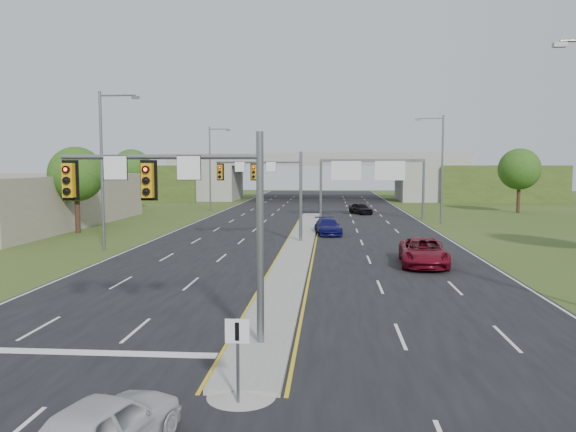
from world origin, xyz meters
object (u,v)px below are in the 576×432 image
(signal_mast_near, at_px, (190,203))
(signal_mast_far, at_px, (271,182))
(car_far_a, at_px, (423,252))
(keep_right_sign, at_px, (238,346))
(car_white, at_px, (104,427))
(sign_gantry, at_px, (371,172))
(car_far_c, at_px, (361,209))
(car_far_b, at_px, (328,227))
(overpass, at_px, (317,180))

(signal_mast_near, bearing_deg, signal_mast_far, 90.00)
(car_far_a, bearing_deg, keep_right_sign, -106.69)
(signal_mast_far, relative_size, car_white, 1.76)
(signal_mast_near, bearing_deg, car_white, -90.01)
(sign_gantry, xyz_separation_m, car_far_c, (-0.71, 6.38, -4.53))
(signal_mast_far, xyz_separation_m, car_far_b, (4.33, 5.40, -4.02))
(keep_right_sign, bearing_deg, sign_gantry, 82.30)
(signal_mast_near, relative_size, keep_right_sign, 3.18)
(signal_mast_near, distance_m, car_far_b, 30.97)
(keep_right_sign, height_order, sign_gantry, sign_gantry)
(keep_right_sign, bearing_deg, car_far_a, 68.92)
(car_white, relative_size, car_far_b, 0.84)
(keep_right_sign, bearing_deg, car_white, -129.77)
(car_far_a, relative_size, car_far_b, 1.22)
(keep_right_sign, relative_size, car_far_a, 0.38)
(car_white, bearing_deg, keep_right_sign, -114.57)
(signal_mast_near, bearing_deg, sign_gantry, 78.75)
(keep_right_sign, bearing_deg, signal_mast_far, 94.39)
(car_far_b, bearing_deg, car_far_a, -77.97)
(car_far_a, distance_m, car_far_c, 35.69)
(car_far_a, relative_size, car_far_c, 1.44)
(signal_mast_far, bearing_deg, car_far_b, 51.29)
(car_far_c, bearing_deg, overpass, 76.99)
(signal_mast_far, relative_size, overpass, 0.09)
(signal_mast_far, bearing_deg, sign_gantry, 65.89)
(signal_mast_near, height_order, car_far_a, signal_mast_near)
(keep_right_sign, distance_m, sign_gantry, 50.04)
(signal_mast_near, relative_size, car_white, 1.76)
(car_white, bearing_deg, car_far_a, -98.48)
(overpass, bearing_deg, signal_mast_near, -91.62)
(keep_right_sign, xyz_separation_m, car_white, (-2.26, -2.72, -0.82))
(sign_gantry, xyz_separation_m, car_far_a, (1.10, -29.26, -4.41))
(signal_mast_far, distance_m, car_white, 32.42)
(car_far_c, bearing_deg, car_far_a, -111.88)
(signal_mast_far, height_order, car_far_a, signal_mast_far)
(signal_mast_far, bearing_deg, keep_right_sign, -85.61)
(keep_right_sign, xyz_separation_m, sign_gantry, (6.68, 49.45, 3.72))
(signal_mast_near, height_order, signal_mast_far, same)
(car_far_b, bearing_deg, overpass, 83.12)
(signal_mast_near, distance_m, sign_gantry, 45.88)
(car_far_b, bearing_deg, signal_mast_near, -107.36)
(signal_mast_near, xyz_separation_m, car_far_a, (10.05, 15.74, -3.90))
(car_far_a, bearing_deg, signal_mast_far, 141.70)
(sign_gantry, distance_m, car_far_b, 15.96)
(car_far_c, bearing_deg, car_far_b, -125.33)
(overpass, distance_m, car_far_b, 49.80)
(sign_gantry, bearing_deg, car_far_a, -87.85)
(signal_mast_near, xyz_separation_m, keep_right_sign, (2.26, -4.45, -3.21))
(car_far_c, bearing_deg, sign_gantry, -108.46)
(sign_gantry, height_order, overpass, overpass)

